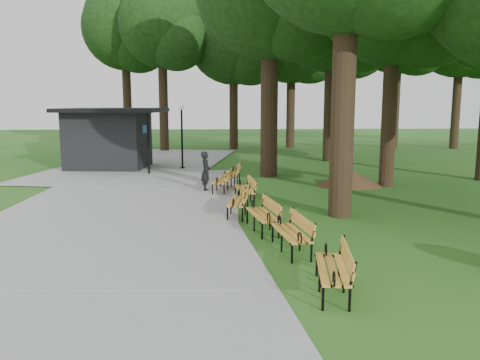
{
  "coord_description": "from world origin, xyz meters",
  "views": [
    {
      "loc": [
        -0.78,
        -13.66,
        3.45
      ],
      "look_at": [
        -0.06,
        1.05,
        1.1
      ],
      "focal_mm": 36.6,
      "sensor_mm": 36.0,
      "label": 1
    }
  ],
  "objects_px": {
    "bench_3": "(238,201)",
    "bench_5": "(222,180)",
    "bench_0": "(332,269)",
    "kiosk": "(109,138)",
    "bench_4": "(244,190)",
    "bench_6": "(232,174)",
    "lamp_post": "(182,123)",
    "bench_1": "(291,233)",
    "bench_2": "(262,215)",
    "lawn_tree_4": "(333,4)",
    "person": "(206,171)",
    "dirt_mound": "(349,177)"
  },
  "relations": [
    {
      "from": "kiosk",
      "to": "bench_0",
      "type": "bearing_deg",
      "value": -60.45
    },
    {
      "from": "bench_1",
      "to": "bench_5",
      "type": "distance_m",
      "value": 7.99
    },
    {
      "from": "bench_0",
      "to": "lamp_post",
      "type": "bearing_deg",
      "value": -159.07
    },
    {
      "from": "bench_3",
      "to": "bench_5",
      "type": "relative_size",
      "value": 1.0
    },
    {
      "from": "kiosk",
      "to": "bench_3",
      "type": "distance_m",
      "value": 12.9
    },
    {
      "from": "kiosk",
      "to": "bench_0",
      "type": "height_order",
      "value": "kiosk"
    },
    {
      "from": "lamp_post",
      "to": "kiosk",
      "type": "bearing_deg",
      "value": 172.22
    },
    {
      "from": "dirt_mound",
      "to": "bench_5",
      "type": "xyz_separation_m",
      "value": [
        -5.31,
        -1.11,
        0.09
      ]
    },
    {
      "from": "person",
      "to": "kiosk",
      "type": "height_order",
      "value": "kiosk"
    },
    {
      "from": "dirt_mound",
      "to": "bench_4",
      "type": "distance_m",
      "value": 5.57
    },
    {
      "from": "person",
      "to": "bench_6",
      "type": "bearing_deg",
      "value": -36.06
    },
    {
      "from": "lamp_post",
      "to": "bench_6",
      "type": "bearing_deg",
      "value": -63.75
    },
    {
      "from": "person",
      "to": "bench_5",
      "type": "height_order",
      "value": "person"
    },
    {
      "from": "lamp_post",
      "to": "bench_5",
      "type": "relative_size",
      "value": 1.77
    },
    {
      "from": "kiosk",
      "to": "lamp_post",
      "type": "bearing_deg",
      "value": -2.1
    },
    {
      "from": "lamp_post",
      "to": "bench_2",
      "type": "xyz_separation_m",
      "value": [
        3.0,
        -12.54,
        -1.96
      ]
    },
    {
      "from": "bench_1",
      "to": "lawn_tree_4",
      "type": "distance_m",
      "value": 20.22
    },
    {
      "from": "dirt_mound",
      "to": "kiosk",
      "type": "bearing_deg",
      "value": 151.7
    },
    {
      "from": "person",
      "to": "dirt_mound",
      "type": "xyz_separation_m",
      "value": [
        5.95,
        0.99,
        -0.43
      ]
    },
    {
      "from": "bench_2",
      "to": "bench_4",
      "type": "xyz_separation_m",
      "value": [
        -0.26,
        3.88,
        0.0
      ]
    },
    {
      "from": "person",
      "to": "bench_5",
      "type": "xyz_separation_m",
      "value": [
        0.64,
        -0.13,
        -0.34
      ]
    },
    {
      "from": "bench_2",
      "to": "bench_3",
      "type": "relative_size",
      "value": 1.0
    },
    {
      "from": "dirt_mound",
      "to": "bench_1",
      "type": "relative_size",
      "value": 1.21
    },
    {
      "from": "person",
      "to": "lawn_tree_4",
      "type": "xyz_separation_m",
      "value": [
        7.1,
        9.67,
        8.19
      ]
    },
    {
      "from": "bench_0",
      "to": "bench_1",
      "type": "distance_m",
      "value": 2.52
    },
    {
      "from": "lamp_post",
      "to": "bench_0",
      "type": "bearing_deg",
      "value": -77.16
    },
    {
      "from": "person",
      "to": "kiosk",
      "type": "distance_m",
      "value": 8.77
    },
    {
      "from": "person",
      "to": "bench_4",
      "type": "distance_m",
      "value": 2.61
    },
    {
      "from": "bench_2",
      "to": "lawn_tree_4",
      "type": "height_order",
      "value": "lawn_tree_4"
    },
    {
      "from": "bench_3",
      "to": "bench_5",
      "type": "xyz_separation_m",
      "value": [
        -0.44,
        4.08,
        0.0
      ]
    },
    {
      "from": "person",
      "to": "bench_3",
      "type": "relative_size",
      "value": 0.82
    },
    {
      "from": "kiosk",
      "to": "bench_2",
      "type": "bearing_deg",
      "value": -56.62
    },
    {
      "from": "bench_0",
      "to": "bench_1",
      "type": "xyz_separation_m",
      "value": [
        -0.38,
        2.49,
        0.0
      ]
    },
    {
      "from": "bench_0",
      "to": "bench_6",
      "type": "bearing_deg",
      "value": -165.09
    },
    {
      "from": "lamp_post",
      "to": "bench_5",
      "type": "height_order",
      "value": "lamp_post"
    },
    {
      "from": "bench_0",
      "to": "bench_5",
      "type": "bearing_deg",
      "value": -161.65
    },
    {
      "from": "person",
      "to": "lamp_post",
      "type": "distance_m",
      "value": 6.81
    },
    {
      "from": "bench_3",
      "to": "bench_0",
      "type": "bearing_deg",
      "value": 21.73
    },
    {
      "from": "bench_2",
      "to": "bench_3",
      "type": "distance_m",
      "value": 1.95
    },
    {
      "from": "bench_2",
      "to": "bench_5",
      "type": "xyz_separation_m",
      "value": [
        -1.01,
        5.94,
        0.0
      ]
    },
    {
      "from": "person",
      "to": "bench_0",
      "type": "bearing_deg",
      "value": -168.22
    },
    {
      "from": "bench_6",
      "to": "bench_4",
      "type": "bearing_deg",
      "value": 14.26
    },
    {
      "from": "kiosk",
      "to": "bench_6",
      "type": "xyz_separation_m",
      "value": [
        6.29,
        -5.44,
        -1.13
      ]
    },
    {
      "from": "bench_0",
      "to": "bench_5",
      "type": "xyz_separation_m",
      "value": [
        -1.87,
        10.35,
        0.0
      ]
    },
    {
      "from": "bench_4",
      "to": "bench_6",
      "type": "relative_size",
      "value": 1.0
    },
    {
      "from": "person",
      "to": "bench_3",
      "type": "height_order",
      "value": "person"
    },
    {
      "from": "lamp_post",
      "to": "lawn_tree_4",
      "type": "height_order",
      "value": "lawn_tree_4"
    },
    {
      "from": "bench_2",
      "to": "bench_4",
      "type": "relative_size",
      "value": 1.0
    },
    {
      "from": "bench_1",
      "to": "bench_5",
      "type": "xyz_separation_m",
      "value": [
        -1.5,
        7.85,
        0.0
      ]
    },
    {
      "from": "bench_6",
      "to": "bench_5",
      "type": "bearing_deg",
      "value": -4.86
    }
  ]
}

